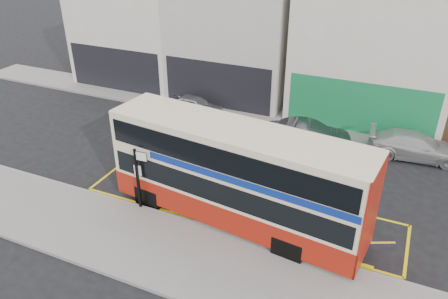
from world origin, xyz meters
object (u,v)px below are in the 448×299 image
at_px(double_decker_bus, 237,175).
at_px(street_tree_left, 93,26).
at_px(car_silver, 195,106).
at_px(car_white, 415,146).
at_px(bus_stop_post, 139,173).
at_px(car_grey, 309,136).

bearing_deg(double_decker_bus, street_tree_left, 150.84).
bearing_deg(car_silver, double_decker_bus, -140.63).
distance_m(car_silver, car_white, 13.15).
bearing_deg(bus_stop_post, car_white, 39.06).
relative_size(double_decker_bus, car_grey, 2.42).
relative_size(car_silver, street_tree_left, 0.59).
bearing_deg(double_decker_bus, car_white, 60.14).
bearing_deg(street_tree_left, car_grey, -13.20).
bearing_deg(car_silver, street_tree_left, 77.99).
distance_m(double_decker_bus, car_silver, 11.36).
xyz_separation_m(car_silver, street_tree_left, (-9.64, 2.62, 3.57)).
bearing_deg(double_decker_bus, car_grey, 88.27).
relative_size(bus_stop_post, car_white, 0.60).
distance_m(car_silver, car_grey, 7.88).
distance_m(car_white, street_tree_left, 23.23).
height_order(car_silver, car_grey, car_grey).
height_order(bus_stop_post, car_white, bus_stop_post).
xyz_separation_m(double_decker_bus, street_tree_left, (-16.27, 11.69, 1.93)).
bearing_deg(street_tree_left, bus_stop_post, -46.02).
bearing_deg(car_white, double_decker_bus, 137.78).
distance_m(bus_stop_post, car_silver, 10.46).
relative_size(double_decker_bus, bus_stop_post, 3.83).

